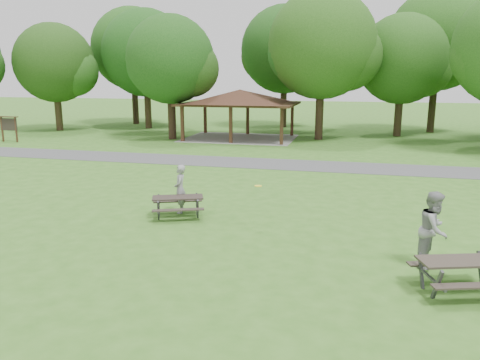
# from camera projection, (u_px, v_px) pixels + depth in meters

# --- Properties ---
(ground) EXTENTS (160.00, 160.00, 0.00)m
(ground) POSITION_uv_depth(u_px,v_px,m) (169.00, 255.00, 12.79)
(ground) COLOR #376D1F
(ground) RESTS_ON ground
(asphalt_path) EXTENTS (120.00, 3.20, 0.02)m
(asphalt_path) POSITION_uv_depth(u_px,v_px,m) (266.00, 164.00, 26.04)
(asphalt_path) COLOR #48484B
(asphalt_path) RESTS_ON ground
(pavilion) EXTENTS (8.60, 7.01, 3.76)m
(pavilion) POSITION_uv_depth(u_px,v_px,m) (240.00, 99.00, 35.78)
(pavilion) COLOR #3C2315
(pavilion) RESTS_ON ground
(notice_board) EXTENTS (1.60, 0.30, 1.88)m
(notice_board) POSITION_uv_depth(u_px,v_px,m) (9.00, 124.00, 34.26)
(notice_board) COLOR #3E2516
(notice_board) RESTS_ON ground
(tree_row_b) EXTENTS (7.14, 6.80, 9.28)m
(tree_row_b) POSITION_uv_depth(u_px,v_px,m) (56.00, 65.00, 40.65)
(tree_row_b) COLOR #322316
(tree_row_b) RESTS_ON ground
(tree_row_c) EXTENTS (8.19, 7.80, 10.67)m
(tree_row_c) POSITION_uv_depth(u_px,v_px,m) (147.00, 56.00, 42.12)
(tree_row_c) COLOR #312115
(tree_row_c) RESTS_ON ground
(tree_row_d) EXTENTS (6.93, 6.60, 9.27)m
(tree_row_d) POSITION_uv_depth(u_px,v_px,m) (171.00, 62.00, 34.96)
(tree_row_d) COLOR black
(tree_row_d) RESTS_ON ground
(tree_row_e) EXTENTS (8.40, 8.00, 11.02)m
(tree_row_e) POSITION_uv_depth(u_px,v_px,m) (323.00, 48.00, 34.50)
(tree_row_e) COLOR black
(tree_row_e) RESTS_ON ground
(tree_row_f) EXTENTS (7.35, 7.00, 9.55)m
(tree_row_f) POSITION_uv_depth(u_px,v_px,m) (403.00, 62.00, 36.61)
(tree_row_f) COLOR black
(tree_row_f) RESTS_ON ground
(tree_deep_a) EXTENTS (8.40, 8.00, 11.38)m
(tree_deep_a) POSITION_uv_depth(u_px,v_px,m) (134.00, 51.00, 46.01)
(tree_deep_a) COLOR black
(tree_deep_a) RESTS_ON ground
(tree_deep_b) EXTENTS (8.40, 8.00, 11.13)m
(tree_deep_b) POSITION_uv_depth(u_px,v_px,m) (286.00, 52.00, 43.00)
(tree_deep_b) COLOR black
(tree_deep_b) RESTS_ON ground
(tree_deep_c) EXTENTS (8.82, 8.40, 11.90)m
(tree_deep_c) POSITION_uv_depth(u_px,v_px,m) (439.00, 43.00, 38.86)
(tree_deep_c) COLOR black
(tree_deep_c) RESTS_ON ground
(picnic_table_middle) EXTENTS (2.12, 1.93, 0.75)m
(picnic_table_middle) POSITION_uv_depth(u_px,v_px,m) (178.00, 202.00, 16.14)
(picnic_table_middle) COLOR #2A221E
(picnic_table_middle) RESTS_ON ground
(picnic_table_far) EXTENTS (2.24, 2.00, 0.81)m
(picnic_table_far) POSITION_uv_depth(u_px,v_px,m) (461.00, 268.00, 10.49)
(picnic_table_far) COLOR #302923
(picnic_table_far) RESTS_ON ground
(frisbee_in_flight) EXTENTS (0.31, 0.31, 0.02)m
(frisbee_in_flight) POSITION_uv_depth(u_px,v_px,m) (258.00, 186.00, 14.69)
(frisbee_in_flight) COLOR yellow
(frisbee_in_flight) RESTS_ON ground
(frisbee_thrower) EXTENTS (0.57, 0.72, 1.73)m
(frisbee_thrower) POSITION_uv_depth(u_px,v_px,m) (180.00, 189.00, 16.63)
(frisbee_thrower) COLOR gray
(frisbee_thrower) RESTS_ON ground
(frisbee_catcher) EXTENTS (1.08, 1.19, 1.98)m
(frisbee_catcher) POSITION_uv_depth(u_px,v_px,m) (434.00, 229.00, 11.87)
(frisbee_catcher) COLOR gray
(frisbee_catcher) RESTS_ON ground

